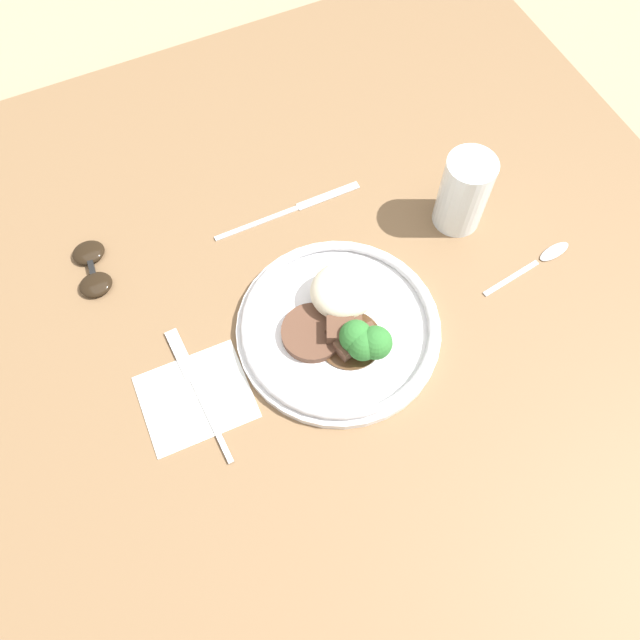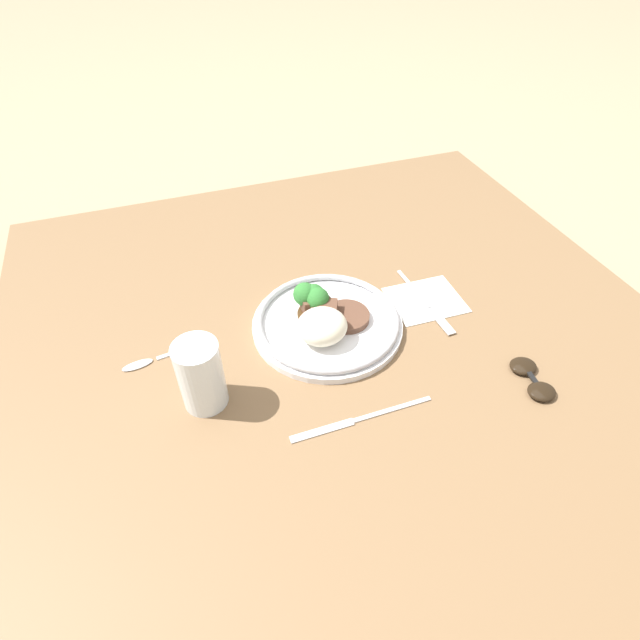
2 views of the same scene
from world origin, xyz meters
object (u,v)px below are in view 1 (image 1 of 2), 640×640
(knife, at_px, (294,209))
(fork, at_px, (193,380))
(plate, at_px, (342,324))
(sunglasses, at_px, (92,268))
(spoon, at_px, (544,258))
(juice_glass, at_px, (463,195))

(knife, bearing_deg, fork, -140.02)
(fork, height_order, knife, fork)
(plate, distance_m, fork, 0.20)
(knife, height_order, sunglasses, sunglasses)
(fork, distance_m, knife, 0.29)
(knife, relative_size, sunglasses, 2.34)
(knife, xyz_separation_m, spoon, (0.28, -0.22, 0.00))
(juice_glass, bearing_deg, sunglasses, 164.74)
(fork, bearing_deg, plate, -97.16)
(plate, distance_m, knife, 0.21)
(knife, height_order, spoon, spoon)
(juice_glass, xyz_separation_m, sunglasses, (-0.49, 0.13, -0.05))
(fork, bearing_deg, sunglasses, 15.51)
(fork, relative_size, knife, 0.86)
(plate, height_order, juice_glass, juice_glass)
(juice_glass, height_order, spoon, juice_glass)
(spoon, height_order, sunglasses, sunglasses)
(plate, xyz_separation_m, spoon, (0.30, -0.02, -0.02))
(juice_glass, height_order, sunglasses, juice_glass)
(spoon, bearing_deg, juice_glass, 116.40)
(juice_glass, bearing_deg, plate, -158.05)
(spoon, bearing_deg, plate, 168.44)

